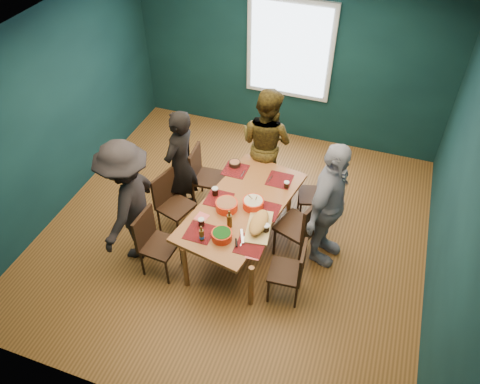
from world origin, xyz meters
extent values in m
cube|color=#935E2B|center=(0.00, 0.00, -0.01)|extent=(5.00, 5.00, 0.01)
cube|color=silver|center=(0.00, 0.00, 2.70)|extent=(5.00, 5.00, 0.01)
cube|color=#103536|center=(-2.50, 0.00, 1.35)|extent=(0.01, 5.00, 2.70)
cube|color=#103536|center=(2.50, 0.00, 1.35)|extent=(0.01, 5.00, 2.70)
cube|color=#103536|center=(0.00, 2.50, 1.35)|extent=(5.00, 0.01, 2.70)
cube|color=#103536|center=(0.00, -2.50, 1.35)|extent=(5.00, 0.01, 2.70)
cube|color=silver|center=(0.00, 2.47, 1.55)|extent=(1.35, 0.06, 1.55)
cube|color=brown|center=(0.16, -0.17, 0.69)|extent=(1.25, 2.01, 0.05)
cylinder|color=brown|center=(-0.25, -1.03, 0.33)|extent=(0.07, 0.07, 0.66)
cylinder|color=brown|center=(0.57, -1.03, 0.33)|extent=(0.07, 0.07, 0.66)
cylinder|color=brown|center=(-0.25, 0.69, 0.33)|extent=(0.07, 0.07, 0.66)
cylinder|color=brown|center=(0.57, 0.69, 0.33)|extent=(0.07, 0.07, 0.66)
cube|color=black|center=(-0.56, 0.45, 0.44)|extent=(0.44, 0.44, 0.04)
cube|color=black|center=(-0.74, 0.44, 0.68)|extent=(0.07, 0.41, 0.45)
cylinder|color=black|center=(-0.72, 0.27, 0.21)|extent=(0.03, 0.03, 0.42)
cylinder|color=black|center=(-0.37, 0.29, 0.21)|extent=(0.03, 0.03, 0.42)
cylinder|color=black|center=(-0.75, 0.61, 0.21)|extent=(0.03, 0.03, 0.42)
cylinder|color=black|center=(-0.40, 0.64, 0.21)|extent=(0.03, 0.03, 0.42)
cube|color=black|center=(-0.75, -0.23, 0.43)|extent=(0.50, 0.50, 0.04)
cube|color=black|center=(-0.92, -0.18, 0.67)|extent=(0.15, 0.40, 0.44)
cylinder|color=black|center=(-0.96, -0.34, 0.21)|extent=(0.03, 0.03, 0.41)
cylinder|color=black|center=(-0.63, -0.44, 0.21)|extent=(0.03, 0.03, 0.41)
cylinder|color=black|center=(-0.87, -0.01, 0.21)|extent=(0.03, 0.03, 0.41)
cylinder|color=black|center=(-0.53, -0.11, 0.21)|extent=(0.03, 0.03, 0.41)
cube|color=black|center=(-0.63, -0.91, 0.43)|extent=(0.43, 0.43, 0.04)
cube|color=black|center=(-0.82, -0.90, 0.68)|extent=(0.06, 0.41, 0.44)
cylinder|color=black|center=(-0.82, -1.07, 0.21)|extent=(0.03, 0.03, 0.42)
cylinder|color=black|center=(-0.47, -1.10, 0.21)|extent=(0.03, 0.03, 0.42)
cylinder|color=black|center=(-0.80, -0.73, 0.21)|extent=(0.03, 0.03, 0.42)
cylinder|color=black|center=(-0.45, -0.75, 0.21)|extent=(0.03, 0.03, 0.42)
cube|color=black|center=(0.90, 0.62, 0.41)|extent=(0.47, 0.47, 0.04)
cube|color=black|center=(1.07, 0.67, 0.63)|extent=(0.14, 0.38, 0.42)
cylinder|color=black|center=(0.79, 0.42, 0.19)|extent=(0.03, 0.03, 0.39)
cylinder|color=black|center=(1.10, 0.51, 0.19)|extent=(0.03, 0.03, 0.39)
cylinder|color=black|center=(0.70, 0.73, 0.19)|extent=(0.03, 0.03, 0.39)
cylinder|color=black|center=(1.01, 0.82, 0.19)|extent=(0.03, 0.03, 0.39)
cube|color=black|center=(0.86, -0.09, 0.48)|extent=(0.58, 0.58, 0.04)
cube|color=black|center=(1.05, -0.16, 0.75)|extent=(0.19, 0.44, 0.49)
cylinder|color=black|center=(0.61, -0.21, 0.23)|extent=(0.03, 0.03, 0.46)
cylinder|color=black|center=(0.98, -0.34, 0.23)|extent=(0.03, 0.03, 0.46)
cylinder|color=black|center=(0.74, 0.15, 0.23)|extent=(0.03, 0.03, 0.46)
cylinder|color=black|center=(1.11, 0.03, 0.23)|extent=(0.03, 0.03, 0.46)
cube|color=black|center=(0.90, -0.77, 0.41)|extent=(0.41, 0.41, 0.04)
cube|color=black|center=(1.07, -0.75, 0.64)|extent=(0.07, 0.38, 0.42)
cylinder|color=black|center=(0.75, -0.94, 0.20)|extent=(0.03, 0.03, 0.39)
cylinder|color=black|center=(1.08, -0.92, 0.20)|extent=(0.03, 0.03, 0.39)
cylinder|color=black|center=(0.73, -0.62, 0.20)|extent=(0.03, 0.03, 0.39)
cylinder|color=black|center=(1.05, -0.59, 0.20)|extent=(0.03, 0.03, 0.39)
imported|color=black|center=(-0.83, 0.19, 0.81)|extent=(0.47, 0.64, 1.62)
imported|color=black|center=(0.10, 1.01, 0.84)|extent=(0.98, 0.87, 1.67)
imported|color=white|center=(1.19, -0.02, 0.87)|extent=(0.64, 1.09, 1.75)
imported|color=black|center=(-1.09, -0.73, 0.85)|extent=(0.70, 1.14, 1.71)
cylinder|color=red|center=(0.01, -0.31, 0.77)|extent=(0.27, 0.27, 0.11)
cylinder|color=#577F2E|center=(0.01, -0.31, 0.82)|extent=(0.24, 0.24, 0.02)
cylinder|color=red|center=(0.30, -0.16, 0.76)|extent=(0.26, 0.26, 0.10)
cylinder|color=#FAEBCC|center=(0.30, -0.16, 0.81)|extent=(0.23, 0.23, 0.02)
cylinder|color=tan|center=(0.33, -0.16, 0.85)|extent=(0.08, 0.14, 0.21)
cylinder|color=tan|center=(0.27, -0.16, 0.85)|extent=(0.06, 0.15, 0.21)
cylinder|color=red|center=(0.13, -0.78, 0.76)|extent=(0.24, 0.24, 0.10)
cylinder|color=#134E14|center=(0.13, -0.78, 0.81)|extent=(0.21, 0.21, 0.02)
cube|color=#D4B872|center=(0.48, -0.48, 0.72)|extent=(0.35, 0.58, 0.02)
ellipsoid|color=#CF8A4A|center=(0.48, -0.48, 0.80)|extent=(0.26, 0.46, 0.13)
cube|color=#AFAFB6|center=(0.34, -0.70, 0.74)|extent=(0.11, 0.21, 0.00)
cylinder|color=black|center=(0.32, -0.82, 0.75)|extent=(0.07, 0.12, 0.02)
sphere|color=#155D1C|center=(0.48, -0.60, 0.80)|extent=(0.04, 0.04, 0.04)
sphere|color=#155D1C|center=(0.48, -0.48, 0.80)|extent=(0.04, 0.04, 0.04)
sphere|color=#155D1C|center=(0.48, -0.36, 0.80)|extent=(0.04, 0.04, 0.04)
cylinder|color=black|center=(-0.19, 0.52, 0.74)|extent=(0.16, 0.16, 0.06)
cylinder|color=#577F2E|center=(-0.19, 0.52, 0.77)|extent=(0.13, 0.13, 0.02)
cylinder|color=#40280B|center=(-0.08, -0.88, 0.79)|extent=(0.06, 0.06, 0.16)
cylinder|color=#40280B|center=(-0.08, -0.88, 0.90)|extent=(0.02, 0.02, 0.06)
cylinder|color=#1850A9|center=(-0.08, -0.88, 0.76)|extent=(0.06, 0.06, 0.03)
cylinder|color=#40280B|center=(0.14, -0.57, 0.80)|extent=(0.06, 0.06, 0.18)
cylinder|color=#40280B|center=(0.14, -0.57, 0.92)|extent=(0.03, 0.03, 0.07)
cylinder|color=black|center=(-0.17, -0.67, 0.76)|extent=(0.07, 0.07, 0.10)
cylinder|color=silver|center=(-0.17, -0.67, 0.81)|extent=(0.08, 0.08, 0.02)
cylinder|color=black|center=(0.57, -0.52, 0.77)|extent=(0.08, 0.08, 0.11)
cylinder|color=silver|center=(0.57, -0.52, 0.81)|extent=(0.08, 0.08, 0.02)
cylinder|color=black|center=(0.59, 0.32, 0.76)|extent=(0.06, 0.06, 0.09)
cylinder|color=silver|center=(0.59, 0.32, 0.80)|extent=(0.07, 0.07, 0.01)
cylinder|color=black|center=(-0.22, -0.12, 0.77)|extent=(0.08, 0.08, 0.11)
cylinder|color=silver|center=(-0.22, -0.12, 0.82)|extent=(0.08, 0.08, 0.02)
cube|color=#E35F62|center=(0.51, -0.17, 0.71)|extent=(0.15, 0.15, 0.00)
cube|color=#E35F62|center=(-0.22, -0.54, 0.71)|extent=(0.17, 0.17, 0.00)
cube|color=#E35F62|center=(0.54, -0.89, 0.71)|extent=(0.17, 0.17, 0.00)
camera|label=1|loc=(1.54, -4.13, 4.69)|focal=35.00mm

